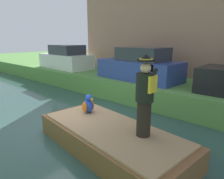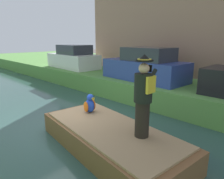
% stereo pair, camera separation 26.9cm
% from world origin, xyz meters
% --- Properties ---
extents(ground_plane, '(80.00, 80.00, 0.00)m').
position_xyz_m(ground_plane, '(0.00, 0.00, 0.00)').
color(ground_plane, '#4C4742').
extents(canal_water, '(6.10, 48.00, 0.10)m').
position_xyz_m(canal_water, '(0.00, 0.00, 0.05)').
color(canal_water, '#2D4C47').
rests_on(canal_water, ground).
extents(grass_bank_far, '(11.56, 48.00, 1.00)m').
position_xyz_m(grass_bank_far, '(8.83, 0.00, 0.50)').
color(grass_bank_far, '#568E42').
rests_on(grass_bank_far, ground).
extents(boat, '(2.27, 4.38, 0.61)m').
position_xyz_m(boat, '(0.00, -1.93, 0.40)').
color(boat, brown).
rests_on(boat, canal_water).
extents(person_pirate, '(0.61, 0.42, 1.85)m').
position_xyz_m(person_pirate, '(0.18, -2.79, 1.64)').
color(person_pirate, black).
rests_on(person_pirate, boat).
extents(parrot_plush, '(0.36, 0.35, 0.57)m').
position_xyz_m(parrot_plush, '(0.33, -0.74, 0.95)').
color(parrot_plush, blue).
rests_on(parrot_plush, boat).
extents(parked_car_blue, '(1.95, 4.10, 1.50)m').
position_xyz_m(parked_car_blue, '(4.43, 0.25, 1.63)').
color(parked_car_blue, '#2D4293').
rests_on(parked_car_blue, grass_bank_far).
extents(parked_car_white, '(1.91, 4.08, 1.50)m').
position_xyz_m(parked_car_white, '(4.43, 6.04, 1.63)').
color(parked_car_white, white).
rests_on(parked_car_white, grass_bank_far).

